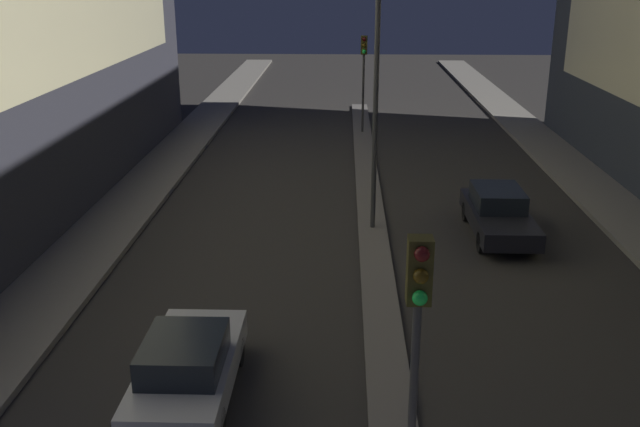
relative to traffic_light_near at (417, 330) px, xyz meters
name	(u,v)px	position (x,y,z in m)	size (l,w,h in m)	color
median_strip	(369,199)	(0.00, 16.65, -3.58)	(0.92, 37.39, 0.14)	#66605B
traffic_light_near	(417,330)	(0.00, 0.00, 0.00)	(0.32, 0.42, 4.80)	#383838
traffic_light_mid	(364,62)	(0.00, 27.61, 0.00)	(0.32, 0.42, 4.80)	#383838
street_lamp	(378,2)	(0.00, 13.46, 3.52)	(0.62, 0.62, 9.77)	#383838
car_left_lane	(188,367)	(-3.98, 3.71, -2.90)	(1.75, 4.19, 1.50)	#B2B2B7
car_right_lane	(498,213)	(3.98, 13.24, -2.91)	(1.75, 4.60, 1.47)	black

